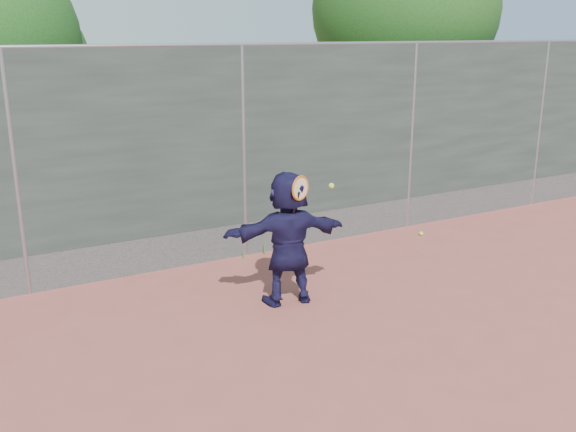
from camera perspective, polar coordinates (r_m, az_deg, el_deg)
ground at (r=6.74m, az=9.24°, el=-12.22°), size 80.00×80.00×0.00m
player at (r=7.61m, az=0.00°, el=-1.96°), size 1.57×0.73×1.63m
ball_ground at (r=10.55m, az=11.75°, el=-1.53°), size 0.07×0.07×0.07m
fence at (r=9.08m, az=-3.96°, el=5.99°), size 20.00×0.06×3.03m
swing_action at (r=7.32m, az=1.36°, el=2.39°), size 0.64×0.17×0.51m
tree_right at (r=13.37m, az=10.84°, el=17.22°), size 3.78×3.60×5.39m
weed_clump at (r=9.47m, az=-1.88°, el=-2.62°), size 0.68×0.07×0.30m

